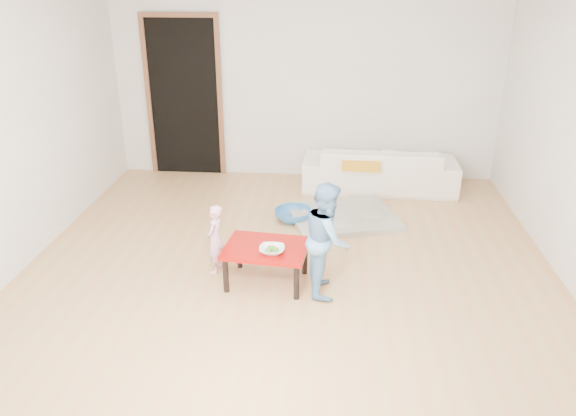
# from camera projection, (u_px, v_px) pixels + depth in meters

# --- Properties ---
(floor) EXTENTS (5.00, 5.00, 0.01)m
(floor) POSITION_uv_depth(u_px,v_px,m) (290.00, 261.00, 5.44)
(floor) COLOR tan
(floor) RESTS_ON ground
(back_wall) EXTENTS (5.00, 0.02, 2.60)m
(back_wall) POSITION_uv_depth(u_px,v_px,m) (306.00, 79.00, 7.21)
(back_wall) COLOR beige
(back_wall) RESTS_ON floor
(left_wall) EXTENTS (0.02, 5.00, 2.60)m
(left_wall) POSITION_uv_depth(u_px,v_px,m) (17.00, 125.00, 5.12)
(left_wall) COLOR beige
(left_wall) RESTS_ON floor
(doorway) EXTENTS (1.02, 0.08, 2.11)m
(doorway) POSITION_uv_depth(u_px,v_px,m) (185.00, 98.00, 7.43)
(doorway) COLOR brown
(doorway) RESTS_ON back_wall
(sofa) EXTENTS (1.94, 0.79, 0.56)m
(sofa) POSITION_uv_depth(u_px,v_px,m) (379.00, 168.00, 7.13)
(sofa) COLOR white
(sofa) RESTS_ON floor
(cushion) EXTENTS (0.48, 0.43, 0.12)m
(cushion) POSITION_uv_depth(u_px,v_px,m) (361.00, 162.00, 6.88)
(cushion) COLOR orange
(cushion) RESTS_ON sofa
(red_table) EXTENTS (0.78, 0.62, 0.36)m
(red_table) POSITION_uv_depth(u_px,v_px,m) (266.00, 264.00, 5.01)
(red_table) COLOR #970C08
(red_table) RESTS_ON floor
(bowl) EXTENTS (0.22, 0.22, 0.05)m
(bowl) POSITION_uv_depth(u_px,v_px,m) (272.00, 250.00, 4.82)
(bowl) COLOR white
(bowl) RESTS_ON red_table
(broccoli) EXTENTS (0.12, 0.12, 0.06)m
(broccoli) POSITION_uv_depth(u_px,v_px,m) (272.00, 250.00, 4.82)
(broccoli) COLOR #2D5919
(broccoli) RESTS_ON red_table
(child_pink) EXTENTS (0.19, 0.26, 0.66)m
(child_pink) POSITION_uv_depth(u_px,v_px,m) (215.00, 239.00, 5.14)
(child_pink) COLOR #D6628C
(child_pink) RESTS_ON floor
(child_blue) EXTENTS (0.40, 0.51, 1.00)m
(child_blue) POSITION_uv_depth(u_px,v_px,m) (327.00, 239.00, 4.77)
(child_blue) COLOR #5C94D5
(child_blue) RESTS_ON floor
(basin) EXTENTS (0.42, 0.42, 0.13)m
(basin) POSITION_uv_depth(u_px,v_px,m) (293.00, 215.00, 6.29)
(basin) COLOR #2B67A2
(basin) RESTS_ON floor
(blanket) EXTENTS (1.37, 1.24, 0.06)m
(blanket) POSITION_uv_depth(u_px,v_px,m) (343.00, 216.00, 6.35)
(blanket) COLOR #B0AE9B
(blanket) RESTS_ON floor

